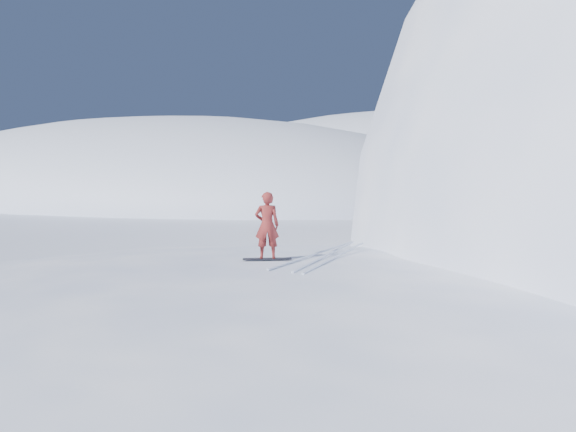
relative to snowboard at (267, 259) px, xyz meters
name	(u,v)px	position (x,y,z in m)	size (l,w,h in m)	color
ground	(231,415)	(1.98, -3.89, -2.41)	(400.00, 400.00, 0.00)	white
near_ridge	(349,379)	(2.98, -0.89, -2.41)	(36.00, 28.00, 4.80)	white
far_ridge_a	(147,199)	(-68.02, 56.11, -2.41)	(120.00, 70.00, 28.00)	white
far_ridge_c	(414,193)	(-38.02, 106.11, -2.41)	(140.00, 90.00, 36.00)	white
wind_bumps	(271,377)	(1.42, -1.77, -2.41)	(16.00, 14.40, 1.00)	white
snowboard	(267,259)	(0.00, 0.00, 0.00)	(1.31, 0.24, 0.02)	black
snowboarder	(267,225)	(0.00, 0.00, 0.91)	(0.65, 0.43, 1.79)	maroon
vapor_plume	(121,208)	(-51.20, 36.70, -2.41)	(9.85, 7.88, 6.89)	white
board_tracks	(327,254)	(0.93, 1.62, 0.01)	(1.91, 5.94, 0.04)	silver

